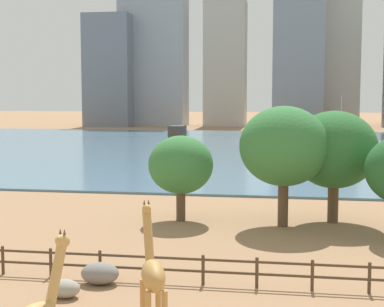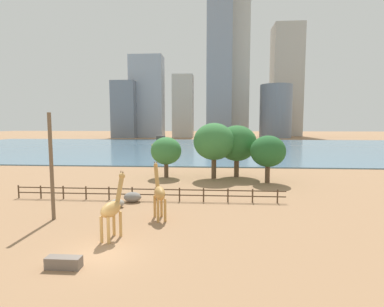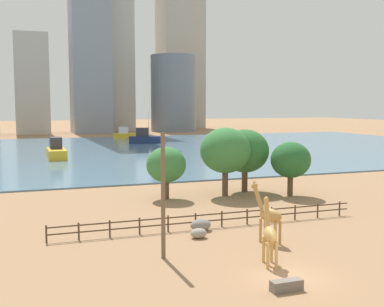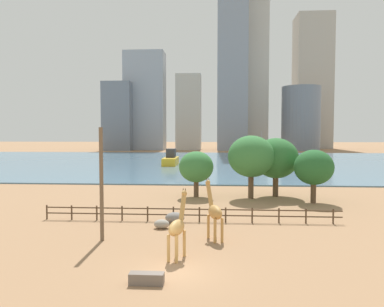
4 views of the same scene
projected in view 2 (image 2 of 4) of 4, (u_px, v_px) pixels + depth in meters
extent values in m
plane|color=#9E7551|center=(194.00, 147.00, 96.29)|extent=(400.00, 400.00, 0.00)
cube|color=slate|center=(193.00, 147.00, 93.30)|extent=(180.00, 86.00, 0.20)
cylinder|color=tan|center=(114.00, 223.00, 19.73)|extent=(0.24, 0.24, 1.68)
cylinder|color=tan|center=(121.00, 224.00, 19.55)|extent=(0.24, 0.24, 1.68)
cylinder|color=tan|center=(101.00, 230.00, 18.52)|extent=(0.24, 0.24, 1.68)
cylinder|color=tan|center=(108.00, 231.00, 18.34)|extent=(0.24, 0.24, 1.68)
ellipsoid|color=tan|center=(111.00, 209.00, 18.92)|extent=(1.24, 1.99, 0.97)
cylinder|color=tan|center=(120.00, 190.00, 19.76)|extent=(0.55, 0.96, 1.84)
ellipsoid|color=tan|center=(122.00, 176.00, 19.96)|extent=(0.48, 0.75, 0.57)
cone|color=brown|center=(121.00, 172.00, 19.96)|extent=(0.11, 0.11, 0.18)
cone|color=brown|center=(123.00, 172.00, 19.91)|extent=(0.11, 0.11, 0.18)
cylinder|color=#C18C47|center=(155.00, 206.00, 23.63)|extent=(0.26, 0.26, 1.75)
cylinder|color=#C18C47|center=(161.00, 206.00, 23.79)|extent=(0.26, 0.26, 1.75)
cylinder|color=#C18C47|center=(158.00, 211.00, 22.34)|extent=(0.26, 0.26, 1.75)
cylinder|color=#C18C47|center=(165.00, 210.00, 22.50)|extent=(0.26, 0.26, 1.75)
ellipsoid|color=#C18C47|center=(160.00, 193.00, 22.95)|extent=(1.43, 2.08, 1.01)
cylinder|color=#C18C47|center=(157.00, 177.00, 23.93)|extent=(0.70, 1.15, 1.88)
ellipsoid|color=#C18C47|center=(156.00, 165.00, 24.23)|extent=(0.56, 0.80, 0.64)
cone|color=brown|center=(155.00, 162.00, 24.18)|extent=(0.12, 0.12, 0.18)
cone|color=brown|center=(157.00, 162.00, 24.23)|extent=(0.12, 0.12, 0.18)
cylinder|color=brown|center=(51.00, 167.00, 22.71)|extent=(0.28, 0.28, 8.21)
ellipsoid|color=gray|center=(117.00, 203.00, 26.44)|extent=(1.27, 0.98, 0.74)
ellipsoid|color=gray|center=(133.00, 197.00, 28.22)|extent=(1.66, 1.25, 0.94)
cube|color=#72665B|center=(64.00, 263.00, 15.29)|extent=(1.80, 0.60, 0.60)
cylinder|color=#4C3826|center=(19.00, 192.00, 29.67)|extent=(0.14, 0.14, 1.30)
cylinder|color=#4C3826|center=(41.00, 192.00, 29.51)|extent=(0.14, 0.14, 1.30)
cylinder|color=#4C3826|center=(63.00, 192.00, 29.34)|extent=(0.14, 0.14, 1.30)
cylinder|color=#4C3826|center=(86.00, 193.00, 29.18)|extent=(0.14, 0.14, 1.30)
cylinder|color=#4C3826|center=(109.00, 193.00, 29.01)|extent=(0.14, 0.14, 1.30)
cylinder|color=#4C3826|center=(132.00, 194.00, 28.85)|extent=(0.14, 0.14, 1.30)
cylinder|color=#4C3826|center=(156.00, 194.00, 28.68)|extent=(0.14, 0.14, 1.30)
cylinder|color=#4C3826|center=(180.00, 194.00, 28.51)|extent=(0.14, 0.14, 1.30)
cylinder|color=#4C3826|center=(204.00, 195.00, 28.35)|extent=(0.14, 0.14, 1.30)
cylinder|color=#4C3826|center=(228.00, 195.00, 28.18)|extent=(0.14, 0.14, 1.30)
cylinder|color=#4C3826|center=(253.00, 196.00, 28.02)|extent=(0.14, 0.14, 1.30)
cylinder|color=#4C3826|center=(277.00, 196.00, 27.85)|extent=(0.14, 0.14, 1.30)
cube|color=#4C3826|center=(148.00, 189.00, 28.69)|extent=(26.10, 0.08, 0.10)
cube|color=#4C3826|center=(148.00, 195.00, 28.74)|extent=(26.10, 0.08, 0.10)
cylinder|color=brown|center=(267.00, 174.00, 37.34)|extent=(0.60, 0.60, 2.24)
ellipsoid|color=#26602D|center=(268.00, 151.00, 37.06)|extent=(4.34, 4.34, 3.90)
cylinder|color=brown|center=(166.00, 170.00, 41.20)|extent=(0.59, 0.59, 2.00)
ellipsoid|color=#387A3D|center=(166.00, 151.00, 40.93)|extent=(4.17, 4.17, 3.76)
cylinder|color=brown|center=(236.00, 168.00, 41.59)|extent=(0.68, 0.68, 2.50)
ellipsoid|color=#2D6B33|center=(237.00, 143.00, 41.25)|extent=(5.46, 5.46, 4.92)
cylinder|color=brown|center=(214.00, 168.00, 40.19)|extent=(0.64, 0.64, 2.81)
ellipsoid|color=#387A3D|center=(214.00, 142.00, 39.83)|extent=(5.48, 5.48, 4.93)
cube|color=gold|center=(232.00, 139.00, 127.00)|extent=(7.70, 3.70, 1.48)
cube|color=silver|center=(230.00, 135.00, 127.04)|extent=(2.89, 2.14, 1.77)
cube|color=gold|center=(160.00, 147.00, 82.90)|extent=(3.10, 8.60, 1.72)
cube|color=#333338|center=(161.00, 140.00, 83.78)|extent=(2.07, 3.10, 2.06)
cube|color=navy|center=(238.00, 141.00, 108.28)|extent=(9.32, 5.20, 1.76)
cube|color=#333338|center=(235.00, 136.00, 108.42)|extent=(3.59, 2.82, 2.12)
cylinder|color=silver|center=(240.00, 130.00, 107.75)|extent=(0.15, 0.15, 6.17)
cube|color=#939EAD|center=(147.00, 97.00, 160.82)|extent=(17.60, 10.44, 43.21)
cube|color=#ADA89E|center=(286.00, 82.00, 177.90)|extent=(16.91, 15.92, 64.67)
cube|color=slate|center=(125.00, 110.00, 157.29)|extent=(12.21, 12.59, 29.25)
cube|color=#B7B2A8|center=(183.00, 107.00, 161.73)|extent=(10.90, 10.49, 33.25)
cylinder|color=slate|center=(276.00, 111.00, 156.98)|extent=(16.53, 16.53, 27.53)
cube|color=#B7B2A8|center=(236.00, 62.00, 165.75)|extent=(13.87, 15.17, 82.42)
cube|color=gray|center=(219.00, 34.00, 155.61)|extent=(12.90, 14.03, 107.72)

